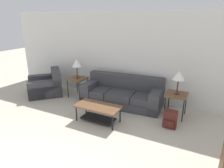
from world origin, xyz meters
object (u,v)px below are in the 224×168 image
object	(u,v)px
side_table_left	(78,80)
table_lamp_left	(77,63)
coffee_table	(98,110)
table_lamp_right	(179,76)
backpack	(170,119)
couch	(122,94)
armchair	(47,86)
side_table_right	(176,96)

from	to	relation	value
side_table_left	table_lamp_left	xyz separation A→B (m)	(0.00, 0.00, 0.53)
coffee_table	table_lamp_right	xyz separation A→B (m)	(1.61, 1.13, 0.76)
table_lamp_left	backpack	bearing A→B (deg)	-11.67
couch	armchair	world-z (taller)	couch
couch	coffee_table	xyz separation A→B (m)	(-0.10, -1.22, 0.01)
couch	table_lamp_left	distance (m)	1.69
couch	armchair	xyz separation A→B (m)	(-2.55, -0.38, -0.01)
armchair	coffee_table	distance (m)	2.59
table_lamp_left	side_table_left	bearing A→B (deg)	-90.00
table_lamp_right	armchair	bearing A→B (deg)	-175.89
armchair	side_table_right	world-z (taller)	armchair
side_table_right	backpack	size ratio (longest dim) A/B	1.46
armchair	backpack	bearing A→B (deg)	-4.64
armchair	coffee_table	xyz separation A→B (m)	(2.46, -0.83, 0.03)
coffee_table	side_table_right	world-z (taller)	side_table_right
armchair	table_lamp_left	xyz separation A→B (m)	(1.05, 0.29, 0.79)
table_lamp_left	coffee_table	bearing A→B (deg)	-38.75
coffee_table	side_table_left	world-z (taller)	side_table_left
couch	backpack	distance (m)	1.67
side_table_left	backpack	bearing A→B (deg)	-11.67
backpack	side_table_left	bearing A→B (deg)	168.33
couch	table_lamp_left	size ratio (longest dim) A/B	3.91
table_lamp_right	table_lamp_left	bearing A→B (deg)	180.00
side_table_left	table_lamp_right	distance (m)	3.06
table_lamp_left	couch	bearing A→B (deg)	3.40
side_table_right	armchair	bearing A→B (deg)	-175.89
side_table_right	table_lamp_right	distance (m)	0.53
side_table_left	backpack	distance (m)	3.09
table_lamp_left	backpack	xyz separation A→B (m)	(3.01, -0.62, -0.87)
couch	table_lamp_right	bearing A→B (deg)	-3.38
coffee_table	table_lamp_left	xyz separation A→B (m)	(-1.40, 1.13, 0.76)
backpack	coffee_table	bearing A→B (deg)	-162.54
table_lamp_right	backpack	bearing A→B (deg)	-90.24
side_table_right	table_lamp_left	distance (m)	3.06
coffee_table	armchair	bearing A→B (deg)	161.24
side_table_left	table_lamp_right	bearing A→B (deg)	0.00
couch	side_table_left	size ratio (longest dim) A/B	3.78
backpack	side_table_right	bearing A→B (deg)	89.76
table_lamp_right	backpack	world-z (taller)	table_lamp_right
couch	table_lamp_left	bearing A→B (deg)	-176.60
armchair	backpack	distance (m)	4.07
table_lamp_left	table_lamp_right	xyz separation A→B (m)	(3.01, 0.00, 0.00)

